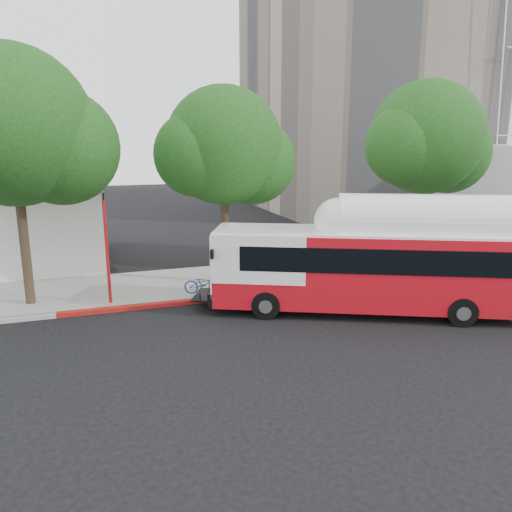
{
  "coord_description": "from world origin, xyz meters",
  "views": [
    {
      "loc": [
        -6.52,
        -14.88,
        6.35
      ],
      "look_at": [
        -0.56,
        3.0,
        1.96
      ],
      "focal_mm": 35.0,
      "sensor_mm": 36.0,
      "label": 1
    }
  ],
  "objects": [
    {
      "name": "ground",
      "position": [
        0.0,
        0.0,
        0.0
      ],
      "size": [
        120.0,
        120.0,
        0.0
      ],
      "primitive_type": "plane",
      "color": "black",
      "rests_on": "ground"
    },
    {
      "name": "sidewalk",
      "position": [
        0.0,
        6.5,
        0.07
      ],
      "size": [
        60.0,
        5.0,
        0.15
      ],
      "primitive_type": "cube",
      "color": "gray",
      "rests_on": "ground"
    },
    {
      "name": "curb_strip",
      "position": [
        0.0,
        3.9,
        0.07
      ],
      "size": [
        60.0,
        0.3,
        0.15
      ],
      "primitive_type": "cube",
      "color": "gray",
      "rests_on": "ground"
    },
    {
      "name": "red_curb_segment",
      "position": [
        -3.0,
        3.9,
        0.08
      ],
      "size": [
        10.0,
        0.32,
        0.16
      ],
      "primitive_type": "cube",
      "color": "maroon",
      "rests_on": "ground"
    },
    {
      "name": "street_tree_left",
      "position": [
        -8.53,
        5.56,
        6.6
      ],
      "size": [
        6.67,
        5.8,
        9.74
      ],
      "color": "#2D2116",
      "rests_on": "ground"
    },
    {
      "name": "street_tree_mid",
      "position": [
        -0.59,
        6.06,
        5.91
      ],
      "size": [
        5.75,
        5.0,
        8.62
      ],
      "color": "#2D2116",
      "rests_on": "ground"
    },
    {
      "name": "street_tree_right",
      "position": [
        9.44,
        5.86,
        6.26
      ],
      "size": [
        6.21,
        5.4,
        9.18
      ],
      "color": "#2D2116",
      "rests_on": "ground"
    },
    {
      "name": "apartment_tower",
      "position": [
        18.0,
        28.0,
        17.62
      ],
      "size": [
        18.0,
        18.0,
        37.0
      ],
      "color": "tan",
      "rests_on": "ground"
    },
    {
      "name": "transit_bus",
      "position": [
        3.13,
        0.75,
        1.68
      ],
      "size": [
        11.92,
        6.96,
        3.59
      ],
      "rotation": [
        0.0,
        0.0,
        -0.43
      ],
      "color": "red",
      "rests_on": "ground"
    },
    {
      "name": "signal_pole",
      "position": [
        -6.04,
        4.56,
        2.27
      ],
      "size": [
        0.13,
        0.42,
        4.43
      ],
      "color": "red",
      "rests_on": "ground"
    }
  ]
}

